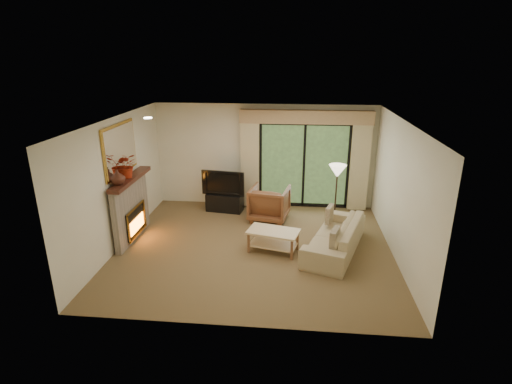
# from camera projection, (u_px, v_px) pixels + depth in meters

# --- Properties ---
(floor) EXTENTS (5.50, 5.50, 0.00)m
(floor) POSITION_uv_depth(u_px,v_px,m) (255.00, 247.00, 8.17)
(floor) COLOR brown
(floor) RESTS_ON ground
(ceiling) EXTENTS (5.50, 5.50, 0.00)m
(ceiling) POSITION_uv_depth(u_px,v_px,m) (254.00, 120.00, 7.31)
(ceiling) COLOR silver
(ceiling) RESTS_ON ground
(wall_back) EXTENTS (5.00, 0.00, 5.00)m
(wall_back) POSITION_uv_depth(u_px,v_px,m) (264.00, 156.00, 10.09)
(wall_back) COLOR #F6ECCB
(wall_back) RESTS_ON ground
(wall_front) EXTENTS (5.00, 0.00, 5.00)m
(wall_front) POSITION_uv_depth(u_px,v_px,m) (236.00, 246.00, 5.39)
(wall_front) COLOR #F6ECCB
(wall_front) RESTS_ON ground
(wall_left) EXTENTS (0.00, 5.00, 5.00)m
(wall_left) POSITION_uv_depth(u_px,v_px,m) (118.00, 183.00, 7.99)
(wall_left) COLOR #F6ECCB
(wall_left) RESTS_ON ground
(wall_right) EXTENTS (0.00, 5.00, 5.00)m
(wall_right) POSITION_uv_depth(u_px,v_px,m) (400.00, 192.00, 7.48)
(wall_right) COLOR #F6ECCB
(wall_right) RESTS_ON ground
(fireplace) EXTENTS (0.24, 1.70, 1.37)m
(fireplace) POSITION_uv_depth(u_px,v_px,m) (131.00, 208.00, 8.37)
(fireplace) COLOR gray
(fireplace) RESTS_ON floor
(mirror) EXTENTS (0.07, 1.45, 1.02)m
(mirror) POSITION_uv_depth(u_px,v_px,m) (120.00, 149.00, 7.96)
(mirror) COLOR #BB8C33
(mirror) RESTS_ON wall_left
(sliding_door) EXTENTS (2.26, 0.10, 2.16)m
(sliding_door) POSITION_uv_depth(u_px,v_px,m) (304.00, 165.00, 10.01)
(sliding_door) COLOR black
(sliding_door) RESTS_ON floor
(curtain_left) EXTENTS (0.45, 0.18, 2.35)m
(curtain_left) POSITION_uv_depth(u_px,v_px,m) (250.00, 161.00, 10.00)
(curtain_left) COLOR #CDBD8D
(curtain_left) RESTS_ON floor
(curtain_right) EXTENTS (0.45, 0.18, 2.35)m
(curtain_right) POSITION_uv_depth(u_px,v_px,m) (360.00, 164.00, 9.75)
(curtain_right) COLOR #CDBD8D
(curtain_right) RESTS_ON floor
(cornice) EXTENTS (3.20, 0.24, 0.32)m
(cornice) POSITION_uv_depth(u_px,v_px,m) (306.00, 117.00, 9.53)
(cornice) COLOR tan
(cornice) RESTS_ON wall_back
(media_console) EXTENTS (0.94, 0.53, 0.45)m
(media_console) POSITION_uv_depth(u_px,v_px,m) (225.00, 202.00, 10.01)
(media_console) COLOR black
(media_console) RESTS_ON floor
(tv) EXTENTS (1.08, 0.29, 0.62)m
(tv) POSITION_uv_depth(u_px,v_px,m) (224.00, 182.00, 9.84)
(tv) COLOR black
(tv) RESTS_ON media_console
(armchair) EXTENTS (1.01, 1.03, 0.81)m
(armchair) POSITION_uv_depth(u_px,v_px,m) (269.00, 203.00, 9.43)
(armchair) COLOR brown
(armchair) RESTS_ON floor
(sofa) EXTENTS (1.47, 2.29, 0.62)m
(sofa) POSITION_uv_depth(u_px,v_px,m) (335.00, 236.00, 7.96)
(sofa) COLOR tan
(sofa) RESTS_ON floor
(pillow_near) EXTENTS (0.23, 0.42, 0.41)m
(pillow_near) POSITION_uv_depth(u_px,v_px,m) (335.00, 239.00, 7.31)
(pillow_near) COLOR brown
(pillow_near) RESTS_ON sofa
(pillow_far) EXTENTS (0.21, 0.38, 0.37)m
(pillow_far) POSITION_uv_depth(u_px,v_px,m) (329.00, 214.00, 8.47)
(pillow_far) COLOR brown
(pillow_far) RESTS_ON sofa
(coffee_table) EXTENTS (1.10, 0.77, 0.45)m
(coffee_table) POSITION_uv_depth(u_px,v_px,m) (273.00, 241.00, 7.95)
(coffee_table) COLOR beige
(coffee_table) RESTS_ON floor
(floor_lamp) EXTENTS (0.39, 0.39, 1.45)m
(floor_lamp) POSITION_uv_depth(u_px,v_px,m) (336.00, 196.00, 8.96)
(floor_lamp) COLOR beige
(floor_lamp) RESTS_ON floor
(vase) EXTENTS (0.35, 0.35, 0.30)m
(vase) POSITION_uv_depth(u_px,v_px,m) (117.00, 177.00, 7.63)
(vase) COLOR #431F15
(vase) RESTS_ON fireplace
(branches) EXTENTS (0.55, 0.50, 0.51)m
(branches) POSITION_uv_depth(u_px,v_px,m) (126.00, 166.00, 8.02)
(branches) COLOR maroon
(branches) RESTS_ON fireplace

